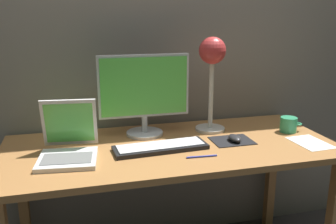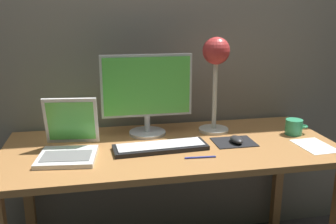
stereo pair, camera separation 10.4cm
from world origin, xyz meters
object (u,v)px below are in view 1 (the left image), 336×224
at_px(monitor, 144,91).
at_px(pen, 202,157).
at_px(desk_lamp, 212,62).
at_px(coffee_mug, 289,125).
at_px(laptop, 69,141).
at_px(mouse, 235,138).
at_px(keyboard_main, 161,147).

relative_size(monitor, pen, 3.33).
height_order(desk_lamp, coffee_mug, desk_lamp).
bearing_deg(desk_lamp, pen, -116.31).
bearing_deg(pen, desk_lamp, 63.69).
xyz_separation_m(monitor, laptop, (-0.38, -0.20, -0.16)).
xyz_separation_m(mouse, pen, (-0.23, -0.15, -0.02)).
relative_size(monitor, laptop, 1.49).
distance_m(keyboard_main, laptop, 0.42).
height_order(keyboard_main, coffee_mug, coffee_mug).
distance_m(keyboard_main, coffee_mug, 0.73).
xyz_separation_m(keyboard_main, mouse, (0.38, 0.01, 0.01)).
relative_size(laptop, coffee_mug, 2.54).
xyz_separation_m(mouse, coffee_mug, (0.35, 0.07, 0.02)).
bearing_deg(mouse, laptop, 178.39).
height_order(keyboard_main, laptop, laptop).
relative_size(keyboard_main, desk_lamp, 0.89).
xyz_separation_m(monitor, mouse, (0.41, -0.23, -0.21)).
distance_m(keyboard_main, desk_lamp, 0.53).
bearing_deg(monitor, coffee_mug, -11.28).
bearing_deg(keyboard_main, desk_lamp, 33.25).
xyz_separation_m(laptop, mouse, (0.79, -0.02, -0.05)).
height_order(monitor, coffee_mug, monitor).
relative_size(desk_lamp, coffee_mug, 4.09).
bearing_deg(laptop, desk_lamp, 14.10).
bearing_deg(monitor, laptop, -152.15).
distance_m(monitor, laptop, 0.46).
bearing_deg(coffee_mug, mouse, -167.87).
distance_m(desk_lamp, pen, 0.54).
bearing_deg(keyboard_main, monitor, 97.10).
distance_m(laptop, desk_lamp, 0.82).
distance_m(keyboard_main, mouse, 0.38).
height_order(monitor, mouse, monitor).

